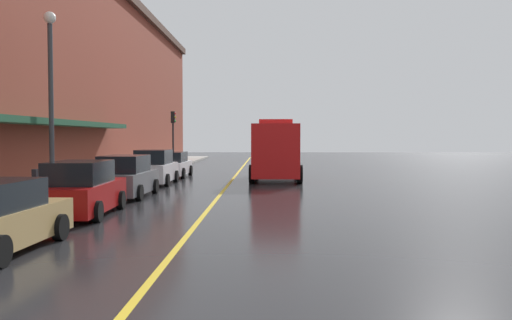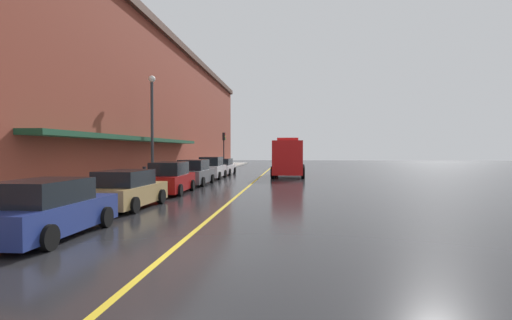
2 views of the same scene
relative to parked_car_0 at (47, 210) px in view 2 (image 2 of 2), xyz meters
name	(u,v)px [view 2 (image 2 of 2)]	position (x,y,z in m)	size (l,w,h in m)	color
ground_plane	(259,178)	(3.85, 23.61, -0.76)	(112.00, 112.00, 0.00)	#232326
sidewalk_left	(189,176)	(-2.35, 23.61, -0.68)	(2.40, 70.00, 0.15)	#9E9B93
lane_center_stripe	(259,178)	(3.85, 23.61, -0.75)	(0.16, 70.00, 0.01)	gold
brick_building_left	(126,107)	(-7.59, 22.60, 5.35)	(9.26, 64.00, 12.19)	brown
parked_car_0	(47,210)	(0.00, 0.00, 0.00)	(2.07, 4.67, 1.61)	navy
parked_car_1	(127,190)	(-0.12, 5.48, -0.01)	(2.20, 4.56, 1.57)	#A5844C
parked_car_2	(170,179)	(-0.02, 11.01, 0.06)	(2.10, 4.75, 1.74)	maroon
parked_car_3	(194,173)	(0.00, 16.34, 0.05)	(2.10, 4.50, 1.73)	#595B60
parked_car_4	(212,168)	(-0.04, 22.33, 0.09)	(2.01, 4.24, 1.82)	silver
parked_car_5	(223,167)	(-0.05, 27.54, -0.02)	(2.13, 4.68, 1.56)	silver
fire_truck	(289,158)	(6.40, 25.67, 0.87)	(3.00, 7.59, 3.42)	red
parking_meter_0	(144,174)	(-1.50, 11.00, 0.30)	(0.14, 0.18, 1.33)	#4C4C51
parking_meter_1	(174,169)	(-1.50, 16.57, 0.30)	(0.14, 0.18, 1.33)	#4C4C51
street_lamp_left	(152,118)	(-2.10, 13.90, 3.64)	(0.44, 0.44, 6.94)	#33383D
traffic_light_near	(224,144)	(-1.44, 36.15, 2.40)	(0.38, 0.36, 4.30)	#232326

